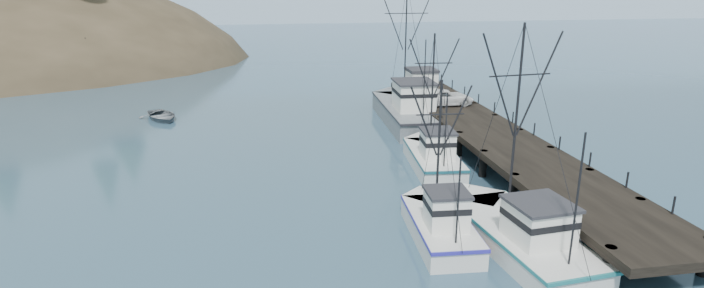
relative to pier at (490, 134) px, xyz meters
name	(u,v)px	position (x,y,z in m)	size (l,w,h in m)	color
ground	(355,263)	(-14.00, -16.00, -1.69)	(400.00, 400.00, 0.00)	#29465B
pier	(490,134)	(0.00, 0.00, 0.00)	(6.00, 44.00, 2.00)	black
distant_ridge	(299,19)	(-4.00, 154.00, -1.69)	(360.00, 40.00, 26.00)	#9EB2C6
distant_ridge_far	(156,18)	(-54.00, 169.00, -1.69)	(180.00, 25.00, 18.00)	silver
moored_sailboats	(58,80)	(-45.82, 40.01, -1.36)	(10.64, 16.92, 6.35)	silver
trawler_near	(518,233)	(-5.04, -15.68, -0.87)	(5.03, 12.24, 12.20)	silver
trawler_mid	(439,224)	(-8.88, -13.90, -0.87)	(3.41, 8.92, 9.16)	silver
trawler_far	(432,156)	(-5.57, -2.27, -0.87)	(3.92, 10.04, 10.41)	silver
work_vessel	(408,110)	(-3.87, 11.30, -0.46)	(5.44, 16.74, 13.86)	slate
pier_shed	(421,81)	(-1.50, 14.76, 1.73)	(3.00, 3.20, 2.80)	silver
pickup_truck	(446,97)	(-0.56, 9.55, 1.07)	(2.51, 5.44, 1.51)	silver
motorboat	(162,119)	(-28.48, 16.41, -1.69)	(3.78, 5.29, 1.10)	slate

